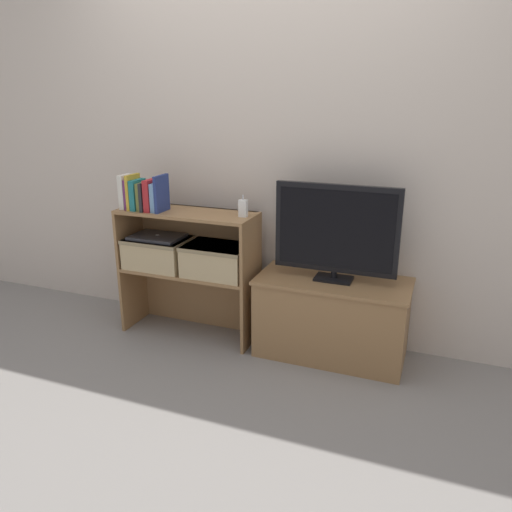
% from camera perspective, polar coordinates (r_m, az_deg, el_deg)
% --- Properties ---
extents(ground_plane, '(16.00, 16.00, 0.00)m').
position_cam_1_polar(ground_plane, '(3.16, -1.08, -11.29)').
color(ground_plane, gray).
extents(wall_back, '(10.00, 0.05, 2.40)m').
position_cam_1_polar(wall_back, '(3.19, 1.92, 11.78)').
color(wall_back, beige).
rests_on(wall_back, ground_plane).
extents(tv_stand, '(0.91, 0.44, 0.50)m').
position_cam_1_polar(tv_stand, '(3.10, 8.63, -6.97)').
color(tv_stand, olive).
rests_on(tv_stand, ground_plane).
extents(tv, '(0.72, 0.14, 0.57)m').
position_cam_1_polar(tv, '(2.91, 9.13, 2.86)').
color(tv, black).
rests_on(tv, tv_stand).
extents(bookshelf_lower_tier, '(0.90, 0.32, 0.45)m').
position_cam_1_polar(bookshelf_lower_tier, '(3.41, -7.07, -3.82)').
color(bookshelf_lower_tier, olive).
rests_on(bookshelf_lower_tier, ground_plane).
extents(bookshelf_upper_tier, '(0.90, 0.32, 0.39)m').
position_cam_1_polar(bookshelf_upper_tier, '(3.27, -7.38, 2.97)').
color(bookshelf_upper_tier, olive).
rests_on(bookshelf_upper_tier, bookshelf_lower_tier).
extents(book_ivory, '(0.04, 0.12, 0.22)m').
position_cam_1_polar(book_ivory, '(3.33, -14.65, 7.14)').
color(book_ivory, silver).
rests_on(book_ivory, bookshelf_upper_tier).
extents(book_plum, '(0.02, 0.12, 0.19)m').
position_cam_1_polar(book_plum, '(3.31, -14.17, 6.87)').
color(book_plum, '#6B2D66').
rests_on(book_plum, bookshelf_upper_tier).
extents(book_mustard, '(0.02, 0.14, 0.22)m').
position_cam_1_polar(book_mustard, '(3.30, -13.86, 7.14)').
color(book_mustard, gold).
rests_on(book_mustard, bookshelf_upper_tier).
extents(book_teal, '(0.04, 0.14, 0.19)m').
position_cam_1_polar(book_teal, '(3.28, -13.36, 6.85)').
color(book_teal, '#1E7075').
rests_on(book_teal, bookshelf_upper_tier).
extents(book_olive, '(0.03, 0.12, 0.17)m').
position_cam_1_polar(book_olive, '(3.26, -12.82, 6.67)').
color(book_olive, olive).
rests_on(book_olive, bookshelf_upper_tier).
extents(book_charcoal, '(0.02, 0.16, 0.18)m').
position_cam_1_polar(book_charcoal, '(3.25, -12.37, 6.70)').
color(book_charcoal, '#232328').
rests_on(book_charcoal, bookshelf_upper_tier).
extents(book_crimson, '(0.04, 0.15, 0.20)m').
position_cam_1_polar(book_crimson, '(3.22, -11.83, 6.83)').
color(book_crimson, '#B22328').
rests_on(book_crimson, bookshelf_upper_tier).
extents(book_skyblue, '(0.04, 0.13, 0.18)m').
position_cam_1_polar(book_skyblue, '(3.20, -11.19, 6.62)').
color(book_skyblue, '#709ECC').
rests_on(book_skyblue, bookshelf_upper_tier).
extents(book_navy, '(0.02, 0.16, 0.23)m').
position_cam_1_polar(book_navy, '(3.18, -10.74, 7.03)').
color(book_navy, navy).
rests_on(book_navy, bookshelf_upper_tier).
extents(baby_monitor, '(0.05, 0.03, 0.13)m').
position_cam_1_polar(baby_monitor, '(3.01, -1.48, 5.48)').
color(baby_monitor, white).
rests_on(baby_monitor, bookshelf_upper_tier).
extents(storage_basket_left, '(0.41, 0.29, 0.20)m').
position_cam_1_polar(storage_basket_left, '(3.36, -11.11, 0.56)').
color(storage_basket_left, tan).
rests_on(storage_basket_left, bookshelf_lower_tier).
extents(storage_basket_right, '(0.41, 0.29, 0.20)m').
position_cam_1_polar(storage_basket_right, '(3.16, -4.47, -0.29)').
color(storage_basket_right, tan).
rests_on(storage_basket_right, bookshelf_lower_tier).
extents(laptop, '(0.33, 0.24, 0.02)m').
position_cam_1_polar(laptop, '(3.33, -11.21, 2.18)').
color(laptop, '#2D2D33').
rests_on(laptop, storage_basket_left).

